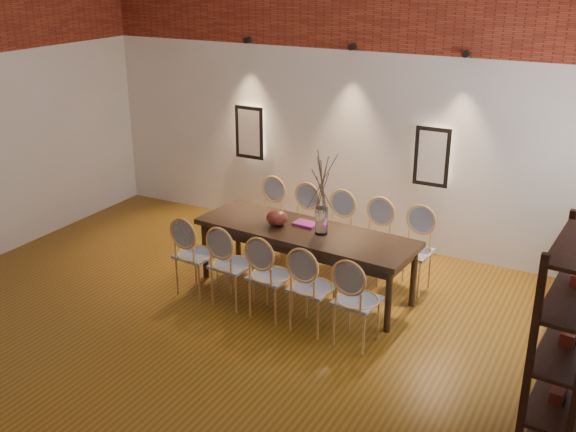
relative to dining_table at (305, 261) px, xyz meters
The scene contains 23 objects.
floor 1.87m from the dining_table, 102.48° to the right, with size 7.00×7.00×0.02m, color brown.
wall_back 2.43m from the dining_table, 102.70° to the left, with size 7.00×0.10×4.00m, color silver.
niche_left 2.55m from the dining_table, 135.63° to the left, with size 0.36×0.06×0.66m, color #FFEAC6.
niche_right 2.10m from the dining_table, 61.43° to the left, with size 0.36×0.06×0.66m, color #FFEAC6.
spot_fixture_left 3.20m from the dining_table, 136.15° to the left, with size 0.08×0.08×0.10m, color black.
spot_fixture_mid 2.72m from the dining_table, 96.87° to the left, with size 0.08×0.08×0.10m, color black.
spot_fixture_right 2.97m from the dining_table, 53.55° to the left, with size 0.08×0.08×0.10m, color black.
dining_table is the anchor object (origin of this frame).
chair_near_a 1.22m from the dining_table, 150.11° to the right, with size 0.44×0.44×0.94m, color tan, non-canonical shape.
chair_near_b 0.85m from the dining_table, 130.65° to the right, with size 0.44×0.44×0.94m, color tan, non-canonical shape.
chair_near_c 0.69m from the dining_table, 94.33° to the right, with size 0.44×0.44×0.94m, color tan, non-canonical shape.
chair_near_d 0.85m from the dining_table, 58.01° to the right, with size 0.44×0.44×0.94m, color tan, non-canonical shape.
chair_near_e 1.22m from the dining_table, 38.55° to the right, with size 0.44×0.44×0.94m, color tan, non-canonical shape.
chair_far_a 1.22m from the dining_table, 141.45° to the left, with size 0.44×0.44×0.94m, color tan, non-canonical shape.
chair_far_b 0.85m from the dining_table, 121.99° to the left, with size 0.44×0.44×0.94m, color tan, non-canonical shape.
chair_far_c 0.69m from the dining_table, 85.67° to the left, with size 0.44×0.44×0.94m, color tan, non-canonical shape.
chair_far_d 0.85m from the dining_table, 49.35° to the left, with size 0.44×0.44×0.94m, color tan, non-canonical shape.
chair_far_e 1.22m from the dining_table, 29.89° to the left, with size 0.44×0.44×0.94m, color tan, non-canonical shape.
vase 0.56m from the dining_table, ahead, with size 0.14×0.14×0.30m, color silver.
dried_branches 1.00m from the dining_table, ahead, with size 0.50×0.50×0.70m, color #493C27, non-canonical shape.
bowl 0.58m from the dining_table, behind, with size 0.24×0.24×0.18m, color maroon.
book 0.42m from the dining_table, 114.38° to the left, with size 0.26×0.18×0.03m, color #982184.
shelving_rack 3.28m from the dining_table, 27.21° to the right, with size 0.38×1.00×1.80m, color black, non-canonical shape.
Camera 1 is at (3.49, -4.38, 3.56)m, focal length 42.00 mm.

